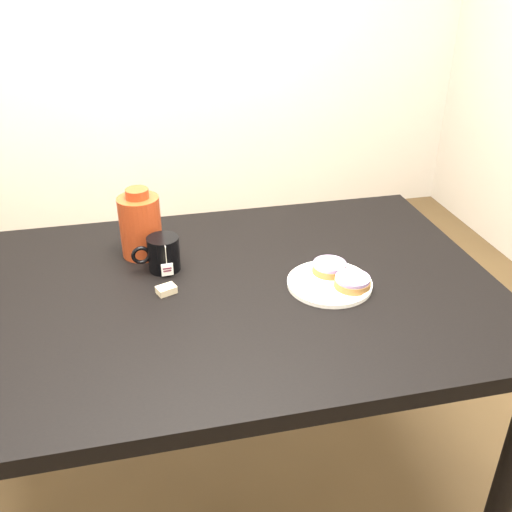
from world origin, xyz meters
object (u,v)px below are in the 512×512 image
at_px(mug, 163,253).
at_px(teabag_pouch, 166,290).
at_px(bagel_back, 329,267).
at_px(bagel_package, 140,225).
at_px(bagel_front, 352,282).
at_px(plate, 330,283).
at_px(table, 217,316).

xyz_separation_m(mug, teabag_pouch, (-0.00, -0.12, -0.04)).
relative_size(bagel_back, bagel_package, 0.64).
bearing_deg(bagel_front, bagel_back, 111.73).
distance_m(bagel_front, mug, 0.49).
distance_m(plate, bagel_front, 0.06).
bearing_deg(bagel_back, teabag_pouch, 178.63).
relative_size(teabag_pouch, bagel_package, 0.24).
relative_size(table, teabag_pouch, 31.11).
relative_size(mug, teabag_pouch, 2.81).
distance_m(bagel_front, teabag_pouch, 0.45).
bearing_deg(bagel_package, mug, -63.47).
bearing_deg(plate, bagel_front, -36.99).
relative_size(table, mug, 11.07).
xyz_separation_m(table, teabag_pouch, (-0.12, 0.01, 0.09)).
relative_size(bagel_front, teabag_pouch, 2.67).
bearing_deg(teabag_pouch, bagel_back, -1.37).
height_order(plate, mug, mug).
height_order(mug, bagel_package, bagel_package).
bearing_deg(bagel_back, bagel_front, -68.27).
xyz_separation_m(table, bagel_package, (-0.17, 0.22, 0.17)).
bearing_deg(bagel_front, mug, 154.97).
bearing_deg(teabag_pouch, table, -3.61).
distance_m(plate, mug, 0.43).
distance_m(table, plate, 0.30).
xyz_separation_m(table, mug, (-0.12, 0.12, 0.13)).
bearing_deg(table, mug, 133.33).
height_order(table, bagel_back, bagel_back).
xyz_separation_m(plate, bagel_front, (0.05, -0.03, 0.02)).
relative_size(bagel_back, teabag_pouch, 2.69).
height_order(plate, bagel_package, bagel_package).
xyz_separation_m(bagel_back, bagel_front, (0.03, -0.08, 0.00)).
bearing_deg(mug, bagel_front, -29.32).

